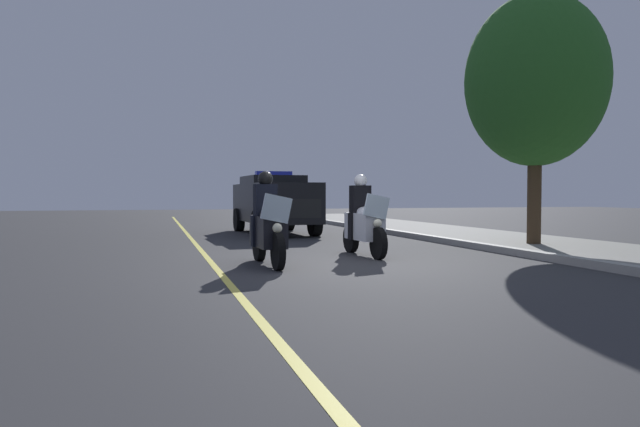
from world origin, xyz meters
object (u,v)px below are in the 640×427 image
(police_suv, at_px, (274,201))
(police_motorcycle_lead_right, at_px, (364,223))
(tree_mid_block, at_px, (536,81))
(police_motorcycle_lead_left, at_px, (268,227))

(police_suv, bearing_deg, police_motorcycle_lead_right, 3.25)
(police_motorcycle_lead_right, bearing_deg, tree_mid_block, 97.62)
(police_motorcycle_lead_left, relative_size, police_motorcycle_lead_right, 1.00)
(police_motorcycle_lead_left, relative_size, tree_mid_block, 0.36)
(tree_mid_block, bearing_deg, police_motorcycle_lead_right, -82.38)
(police_motorcycle_lead_left, distance_m, tree_mid_block, 7.80)
(police_suv, bearing_deg, tree_mid_block, 36.78)
(police_motorcycle_lead_right, bearing_deg, police_suv, -176.75)
(police_motorcycle_lead_left, xyz_separation_m, tree_mid_block, (-1.68, 6.86, 3.31))
(police_suv, relative_size, tree_mid_block, 0.83)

